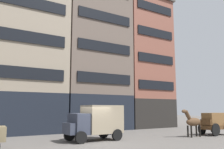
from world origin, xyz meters
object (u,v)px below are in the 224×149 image
pedestrian_officer (110,124)px  cargo_wagon (214,122)px  delivery_truck_near (95,121)px  draft_horse (193,122)px

pedestrian_officer → cargo_wagon: bearing=-33.5°
cargo_wagon → delivery_truck_near: bearing=167.9°
delivery_truck_near → draft_horse: bearing=-16.3°
pedestrian_officer → draft_horse: bearing=-46.4°
draft_horse → pedestrian_officer: bearing=133.6°
cargo_wagon → delivery_truck_near: 11.33m
draft_horse → pedestrian_officer: 7.31m
delivery_truck_near → pedestrian_officer: 4.27m
draft_horse → delivery_truck_near: bearing=163.7°
cargo_wagon → pedestrian_officer: 9.58m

